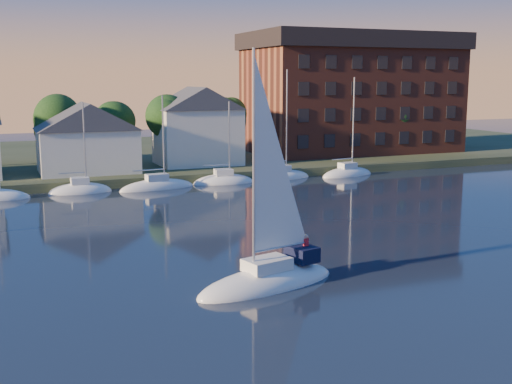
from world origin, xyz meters
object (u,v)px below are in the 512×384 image
clubhouse_centre (87,137)px  condo_block (352,92)px  clubhouse_east (197,125)px  hero_sailboat (269,275)px

clubhouse_centre → condo_block: condo_block is taller
clubhouse_centre → clubhouse_east: 14.17m
clubhouse_east → hero_sailboat: size_ratio=0.72×
clubhouse_east → condo_block: 26.94m
clubhouse_centre → condo_block: (40.00, 7.95, 4.66)m
clubhouse_east → hero_sailboat: (-9.77, -45.80, -5.40)m
clubhouse_east → condo_block: condo_block is taller
clubhouse_centre → condo_block: size_ratio=0.37×
clubhouse_east → condo_block: bearing=12.9°
clubhouse_east → hero_sailboat: 47.14m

